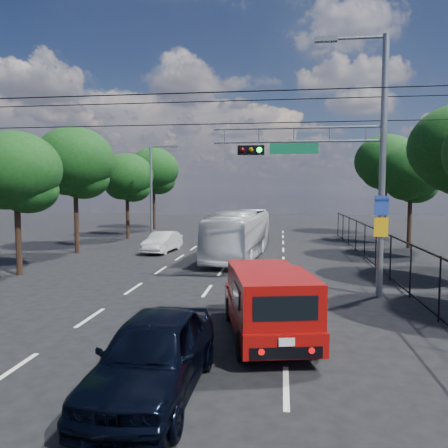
% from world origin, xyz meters
% --- Properties ---
extents(ground, '(120.00, 120.00, 0.00)m').
position_xyz_m(ground, '(0.00, 0.00, 0.00)').
color(ground, black).
rests_on(ground, ground).
extents(lane_markings, '(6.12, 38.00, 0.01)m').
position_xyz_m(lane_markings, '(-0.00, 14.00, 0.01)').
color(lane_markings, beige).
rests_on(lane_markings, ground).
extents(signal_mast, '(6.43, 0.39, 9.50)m').
position_xyz_m(signal_mast, '(5.28, 7.99, 5.24)').
color(signal_mast, slate).
rests_on(signal_mast, ground).
extents(streetlight_left, '(2.09, 0.22, 7.08)m').
position_xyz_m(streetlight_left, '(-6.33, 22.00, 3.94)').
color(streetlight_left, slate).
rests_on(streetlight_left, ground).
extents(utility_wires, '(22.00, 5.04, 0.74)m').
position_xyz_m(utility_wires, '(0.00, 8.83, 7.23)').
color(utility_wires, black).
rests_on(utility_wires, ground).
extents(fence_right, '(0.06, 34.03, 2.00)m').
position_xyz_m(fence_right, '(7.60, 12.17, 1.03)').
color(fence_right, black).
rests_on(fence_right, ground).
extents(tree_right_d, '(4.32, 4.32, 7.02)m').
position_xyz_m(tree_right_d, '(11.42, 22.02, 4.85)').
color(tree_right_d, black).
rests_on(tree_right_d, ground).
extents(tree_right_e, '(5.28, 5.28, 8.58)m').
position_xyz_m(tree_right_e, '(11.62, 30.02, 5.94)').
color(tree_right_e, black).
rests_on(tree_right_e, ground).
extents(tree_left_b, '(4.08, 4.08, 6.63)m').
position_xyz_m(tree_left_b, '(-9.18, 10.02, 4.58)').
color(tree_left_b, black).
rests_on(tree_left_b, ground).
extents(tree_left_c, '(4.80, 4.80, 7.80)m').
position_xyz_m(tree_left_c, '(-9.78, 17.02, 5.40)').
color(tree_left_c, black).
rests_on(tree_left_c, ground).
extents(tree_left_d, '(4.20, 4.20, 6.83)m').
position_xyz_m(tree_left_d, '(-9.38, 25.02, 4.72)').
color(tree_left_d, black).
rests_on(tree_left_d, ground).
extents(tree_left_e, '(4.92, 4.92, 7.99)m').
position_xyz_m(tree_left_e, '(-9.58, 33.02, 5.53)').
color(tree_left_e, black).
rests_on(tree_left_e, ground).
extents(red_pickup, '(2.85, 5.42, 1.92)m').
position_xyz_m(red_pickup, '(2.52, 2.89, 1.03)').
color(red_pickup, black).
rests_on(red_pickup, ground).
extents(navy_hatchback, '(1.94, 4.65, 1.57)m').
position_xyz_m(navy_hatchback, '(0.43, -0.63, 0.79)').
color(navy_hatchback, black).
rests_on(navy_hatchback, ground).
extents(white_bus, '(3.17, 9.95, 2.73)m').
position_xyz_m(white_bus, '(0.45, 16.49, 1.36)').
color(white_bus, silver).
rests_on(white_bus, ground).
extents(white_van, '(1.78, 4.00, 1.28)m').
position_xyz_m(white_van, '(-4.60, 18.05, 0.64)').
color(white_van, silver).
rests_on(white_van, ground).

